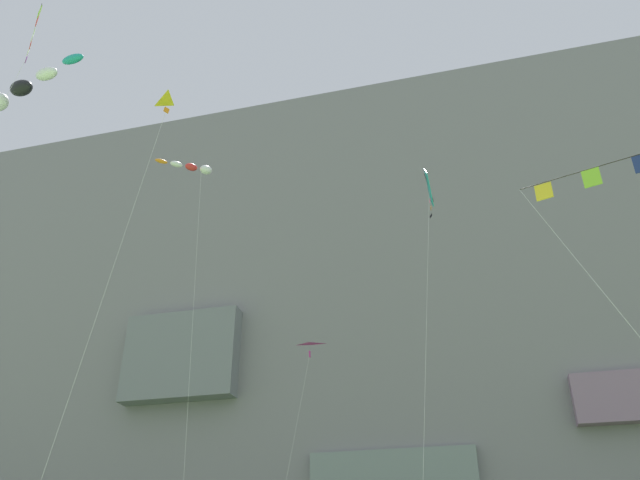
# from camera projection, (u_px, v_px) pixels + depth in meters

# --- Properties ---
(cliff_face) EXTENTS (180.00, 31.26, 59.81)m
(cliff_face) POSITION_uv_depth(u_px,v_px,m) (405.00, 352.00, 77.71)
(cliff_face) COLOR gray
(cliff_face) RESTS_ON ground
(kite_banner_low_left) EXTENTS (4.17, 2.42, 23.95)m
(kite_banner_low_left) POSITION_uv_depth(u_px,v_px,m) (16.00, 70.00, 25.07)
(kite_banner_low_left) COLOR black
(kite_banner_low_left) RESTS_ON ground
(kite_diamond_high_left) EXTENTS (2.01, 6.95, 26.02)m
(kite_diamond_high_left) POSITION_uv_depth(u_px,v_px,m) (429.00, 194.00, 37.16)
(kite_diamond_high_left) COLOR teal
(kite_diamond_high_left) RESTS_ON ground
(kite_delta_upper_mid) EXTENTS (2.97, 3.64, 24.85)m
(kite_delta_upper_mid) POSITION_uv_depth(u_px,v_px,m) (164.00, 137.00, 30.60)
(kite_delta_upper_mid) COLOR yellow
(kite_delta_upper_mid) RESTS_ON ground
(kite_windsock_low_center) EXTENTS (6.32, 5.57, 26.23)m
(kite_windsock_low_center) POSITION_uv_depth(u_px,v_px,m) (19.00, 90.00, 31.19)
(kite_windsock_low_center) COLOR white
(kite_windsock_low_center) RESTS_ON ground
(kite_delta_upper_right) EXTENTS (3.33, 3.28, 19.19)m
(kite_delta_upper_right) POSITION_uv_depth(u_px,v_px,m) (308.00, 355.00, 44.88)
(kite_delta_upper_right) COLOR #CC3399
(kite_delta_upper_right) RESTS_ON ground
(kite_windsock_front_field) EXTENTS (5.45, 3.62, 30.02)m
(kite_windsock_front_field) POSITION_uv_depth(u_px,v_px,m) (192.00, 169.00, 43.95)
(kite_windsock_front_field) COLOR white
(kite_windsock_front_field) RESTS_ON ground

